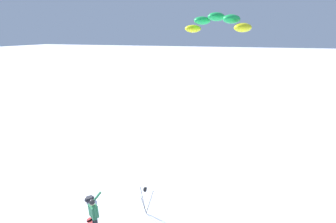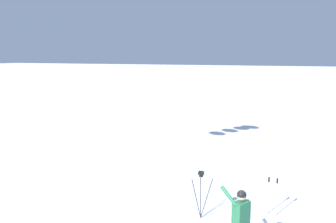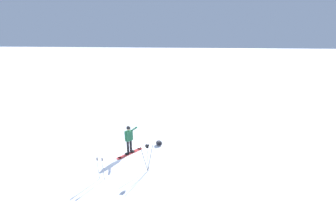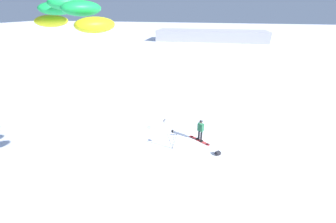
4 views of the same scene
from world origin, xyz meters
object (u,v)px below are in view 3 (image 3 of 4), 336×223
object	(u,v)px
snowboarder	(129,137)
camera_tripod	(147,153)
gear_bag_large	(159,143)
ski_poles	(100,166)
snowboard	(130,153)

from	to	relation	value
snowboarder	camera_tripod	size ratio (longest dim) A/B	1.17
snowboarder	gear_bag_large	distance (m)	2.19
snowboarder	ski_poles	distance (m)	2.86
snowboard	camera_tripod	bearing A→B (deg)	-138.18
gear_bag_large	camera_tripod	xyz separation A→B (m)	(-3.08, -0.06, 0.90)
camera_tripod	snowboard	bearing A→B (deg)	41.82
camera_tripod	ski_poles	bearing A→B (deg)	119.22
ski_poles	snowboard	bearing A→B (deg)	-9.58
ski_poles	snowboarder	bearing A→B (deg)	-9.32
snowboarder	snowboard	xyz separation A→B (m)	(-0.03, -0.01, -1.01)
gear_bag_large	ski_poles	size ratio (longest dim) A/B	0.51
snowboarder	snowboard	size ratio (longest dim) A/B	1.06
gear_bag_large	snowboarder	bearing A→B (deg)	133.42
camera_tripod	ski_poles	distance (m)	2.27
snowboarder	gear_bag_large	xyz separation A→B (m)	(1.38, -1.45, -0.90)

